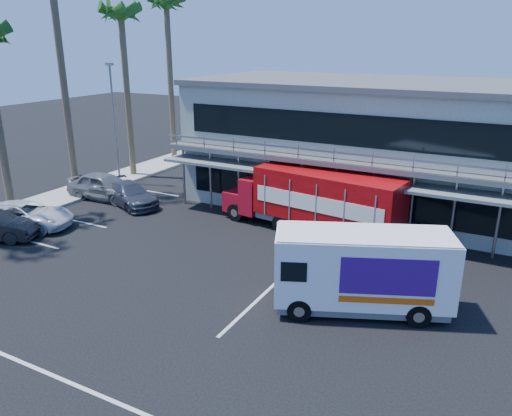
% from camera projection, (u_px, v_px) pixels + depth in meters
% --- Properties ---
extents(ground, '(120.00, 120.00, 0.00)m').
position_uv_depth(ground, '(201.00, 298.00, 19.29)').
color(ground, black).
rests_on(ground, ground).
extents(building, '(22.40, 12.00, 7.30)m').
position_uv_depth(building, '(384.00, 144.00, 29.29)').
color(building, gray).
rests_on(building, ground).
extents(curb_strip, '(3.00, 32.00, 0.16)m').
position_uv_depth(curb_strip, '(54.00, 200.00, 30.95)').
color(curb_strip, '#A5A399').
rests_on(curb_strip, ground).
extents(palm_e, '(2.80, 2.80, 12.25)m').
position_uv_depth(palm_e, '(121.00, 23.00, 33.32)').
color(palm_e, brown).
rests_on(palm_e, ground).
extents(palm_f, '(2.80, 2.80, 13.25)m').
position_uv_depth(palm_f, '(167.00, 12.00, 37.82)').
color(palm_f, brown).
rests_on(palm_f, ground).
extents(light_pole_far, '(0.50, 0.25, 8.09)m').
position_uv_depth(light_pole_far, '(114.00, 118.00, 33.37)').
color(light_pole_far, gray).
rests_on(light_pole_far, ground).
extents(red_truck, '(9.96, 3.59, 3.28)m').
position_uv_depth(red_truck, '(316.00, 199.00, 25.34)').
color(red_truck, '#A10D1B').
rests_on(red_truck, ground).
extents(white_van, '(6.60, 4.40, 3.06)m').
position_uv_depth(white_van, '(362.00, 270.00, 17.92)').
color(white_van, white).
rests_on(white_van, ground).
extents(parked_car_c, '(5.48, 3.82, 1.39)m').
position_uv_depth(parked_car_c, '(25.00, 215.00, 26.33)').
color(parked_car_c, silver).
rests_on(parked_car_c, ground).
extents(parked_car_d, '(5.02, 3.51, 1.35)m').
position_uv_depth(parked_car_d, '(130.00, 194.00, 29.98)').
color(parked_car_d, '#323643').
rests_on(parked_car_d, ground).
extents(parked_car_e, '(5.01, 2.17, 1.68)m').
position_uv_depth(parked_car_e, '(104.00, 186.00, 31.07)').
color(parked_car_e, slate).
rests_on(parked_car_e, ground).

